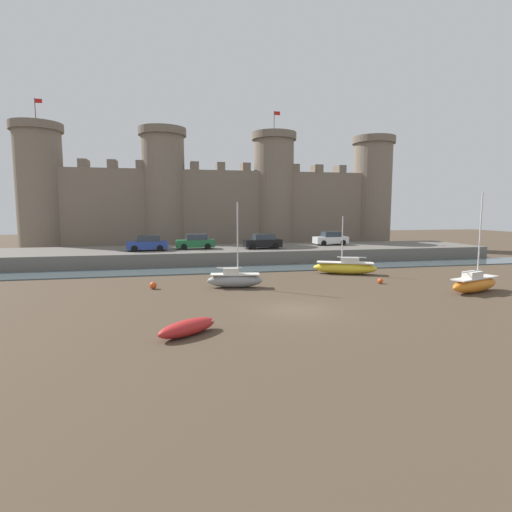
{
  "coord_description": "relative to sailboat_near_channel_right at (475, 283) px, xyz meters",
  "views": [
    {
      "loc": [
        -6.87,
        -21.24,
        5.66
      ],
      "look_at": [
        -1.16,
        5.48,
        2.5
      ],
      "focal_mm": 28.0,
      "sensor_mm": 36.0,
      "label": 1
    }
  ],
  "objects": [
    {
      "name": "ground_plane",
      "position": [
        -13.59,
        -2.14,
        -0.62
      ],
      "size": [
        160.0,
        160.0,
        0.0
      ],
      "primitive_type": "plane",
      "color": "#4C3D2D"
    },
    {
      "name": "water_channel",
      "position": [
        -13.59,
        13.81,
        -0.57
      ],
      "size": [
        80.0,
        4.5,
        0.1
      ],
      "primitive_type": "cube",
      "color": "#47565B",
      "rests_on": "ground"
    },
    {
      "name": "quay_road",
      "position": [
        -13.59,
        21.06,
        0.08
      ],
      "size": [
        58.07,
        10.0,
        1.41
      ],
      "primitive_type": "cube",
      "color": "#666059",
      "rests_on": "ground"
    },
    {
      "name": "castle",
      "position": [
        -13.59,
        32.57,
        6.61
      ],
      "size": [
        52.37,
        6.3,
        19.44
      ],
      "color": "#7A6B5B",
      "rests_on": "ground"
    },
    {
      "name": "sailboat_near_channel_right",
      "position": [
        0.0,
        0.0,
        0.0
      ],
      "size": [
        4.83,
        2.58,
        6.84
      ],
      "color": "orange",
      "rests_on": "ground"
    },
    {
      "name": "sailboat_midflat_left",
      "position": [
        -5.41,
        9.2,
        -0.01
      ],
      "size": [
        5.68,
        3.58,
        5.11
      ],
      "color": "yellow",
      "rests_on": "ground"
    },
    {
      "name": "sailboat_foreground_left",
      "position": [
        -15.97,
        5.13,
        -0.01
      ],
      "size": [
        4.18,
        1.78,
        6.22
      ],
      "color": "gray",
      "rests_on": "ground"
    },
    {
      "name": "rowboat_foreground_centre",
      "position": [
        -19.82,
        -5.53,
        -0.25
      ],
      "size": [
        3.11,
        2.64,
        0.71
      ],
      "color": "red",
      "rests_on": "ground"
    },
    {
      "name": "mooring_buoy_near_shore",
      "position": [
        -21.81,
        5.79,
        -0.36
      ],
      "size": [
        0.52,
        0.52,
        0.52
      ],
      "primitive_type": "sphere",
      "color": "#E04C1E",
      "rests_on": "ground"
    },
    {
      "name": "mooring_buoy_mid_mud",
      "position": [
        -4.74,
        4.27,
        -0.41
      ],
      "size": [
        0.42,
        0.42,
        0.42
      ],
      "primitive_type": "sphere",
      "color": "#E04C1E",
      "rests_on": "ground"
    },
    {
      "name": "car_quay_east",
      "position": [
        -17.85,
        20.65,
        1.56
      ],
      "size": [
        4.17,
        2.01,
        1.62
      ],
      "color": "#1E6638",
      "rests_on": "quay_road"
    },
    {
      "name": "car_quay_west",
      "position": [
        -10.53,
        19.47,
        1.56
      ],
      "size": [
        4.17,
        2.01,
        1.62
      ],
      "color": "black",
      "rests_on": "quay_road"
    },
    {
      "name": "car_quay_centre_west",
      "position": [
        -22.87,
        19.67,
        1.56
      ],
      "size": [
        4.17,
        2.01,
        1.62
      ],
      "color": "#263F99",
      "rests_on": "quay_road"
    },
    {
      "name": "car_quay_centre_east",
      "position": [
        -1.35,
        22.27,
        1.56
      ],
      "size": [
        4.17,
        2.01,
        1.62
      ],
      "color": "silver",
      "rests_on": "quay_road"
    }
  ]
}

